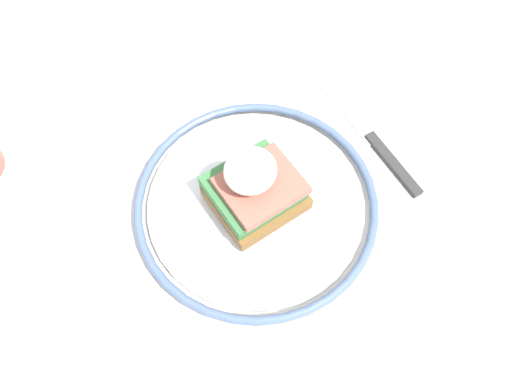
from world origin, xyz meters
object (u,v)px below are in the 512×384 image
plate (256,203)px  sandwich (254,186)px  fork (101,291)px  knife (377,145)px

plate → sandwich: bearing=124.6°
fork → knife: bearing=-3.8°
plate → knife: size_ratio=1.40×
plate → sandwich: (-0.00, 0.00, 0.04)m
plate → fork: 0.19m
plate → knife: (0.16, -0.01, -0.01)m
sandwich → fork: 0.19m
fork → knife: size_ratio=0.70×
sandwich → knife: (0.17, -0.02, -0.04)m
plate → fork: plate is taller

